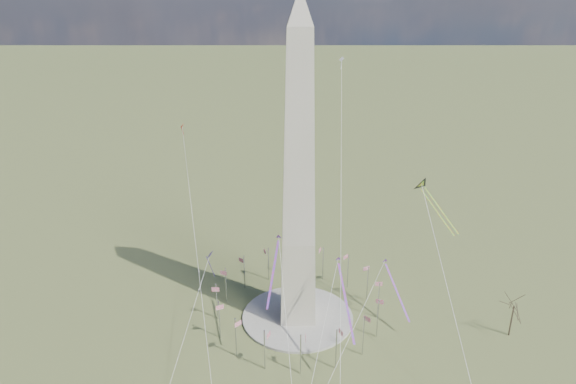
{
  "coord_description": "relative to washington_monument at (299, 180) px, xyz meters",
  "views": [
    {
      "loc": [
        -4.88,
        -140.4,
        99.35
      ],
      "look_at": [
        -3.13,
        0.0,
        44.14
      ],
      "focal_mm": 32.0,
      "sensor_mm": 36.0,
      "label": 1
    }
  ],
  "objects": [
    {
      "name": "kite_small_red",
      "position": [
        -40.18,
        37.33,
        6.43
      ],
      "size": [
        1.02,
        1.69,
        3.98
      ],
      "rotation": [
        0.0,
        0.0,
        2.8
      ],
      "color": "red",
      "rests_on": "ground"
    },
    {
      "name": "kite_streamer_left",
      "position": [
        11.99,
        -18.39,
        -25.16
      ],
      "size": [
        3.88,
        21.34,
        14.67
      ],
      "rotation": [
        0.0,
        0.0,
        3.26
      ],
      "color": "#DA2245",
      "rests_on": "ground"
    },
    {
      "name": "ground",
      "position": [
        0.0,
        0.0,
        -47.95
      ],
      "size": [
        2000.0,
        2000.0,
        0.0
      ],
      "primitive_type": "plane",
      "color": "#4B5D2E",
      "rests_on": "ground"
    },
    {
      "name": "kite_diamond_purple",
      "position": [
        -28.76,
        9.28,
        -30.58
      ],
      "size": [
        2.26,
        3.4,
        10.18
      ],
      "rotation": [
        0.0,
        0.0,
        2.52
      ],
      "color": "navy",
      "rests_on": "ground"
    },
    {
      "name": "kite_streamer_mid",
      "position": [
        -7.07,
        -11.41,
        -20.88
      ],
      "size": [
        4.39,
        19.31,
        13.32
      ],
      "rotation": [
        0.0,
        0.0,
        2.98
      ],
      "color": "#DA2245",
      "rests_on": "ground"
    },
    {
      "name": "tree_near",
      "position": [
        65.13,
        -9.78,
        -36.65
      ],
      "size": [
        9.05,
        9.05,
        15.85
      ],
      "color": "#4E3D2F",
      "rests_on": "ground"
    },
    {
      "name": "flagpole_ring",
      "position": [
        -0.0,
        -0.0,
        -40.68
      ],
      "size": [
        54.4,
        54.4,
        13.0
      ],
      "color": "#B8BABF",
      "rests_on": "ground"
    },
    {
      "name": "kite_streamer_right",
      "position": [
        30.76,
        1.4,
        -35.85
      ],
      "size": [
        6.31,
        17.98,
        12.65
      ],
      "rotation": [
        0.0,
        0.0,
        3.43
      ],
      "color": "#DA2245",
      "rests_on": "ground"
    },
    {
      "name": "washington_monument",
      "position": [
        0.0,
        0.0,
        0.0
      ],
      "size": [
        15.56,
        15.56,
        100.0
      ],
      "color": "#B5A897",
      "rests_on": "plaza"
    },
    {
      "name": "kite_small_white",
      "position": [
        16.97,
        50.04,
        27.86
      ],
      "size": [
        1.77,
        1.54,
        4.56
      ],
      "rotation": [
        0.0,
        0.0,
        3.22
      ],
      "color": "white",
      "rests_on": "ground"
    },
    {
      "name": "kite_delta_black",
      "position": [
        37.81,
        2.86,
        -3.8
      ],
      "size": [
        12.17,
        15.99,
        13.68
      ],
      "rotation": [
        0.0,
        0.0,
        3.7
      ],
      "color": "black",
      "rests_on": "ground"
    },
    {
      "name": "plaza",
      "position": [
        0.0,
        0.0,
        -47.55
      ],
      "size": [
        36.0,
        36.0,
        0.8
      ],
      "primitive_type": "cylinder",
      "color": "#AAA39B",
      "rests_on": "ground"
    }
  ]
}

